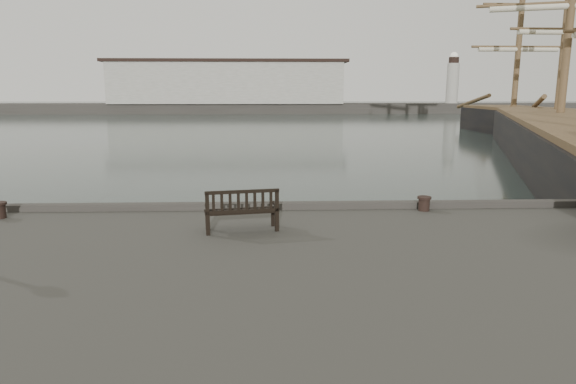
# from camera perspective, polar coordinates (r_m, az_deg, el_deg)

# --- Properties ---
(ground) EXTENTS (400.00, 400.00, 0.00)m
(ground) POSITION_cam_1_polar(r_m,az_deg,el_deg) (14.64, -3.83, -7.73)
(ground) COLOR black
(ground) RESTS_ON ground
(breakwater) EXTENTS (140.00, 9.50, 12.20)m
(breakwater) POSITION_cam_1_polar(r_m,az_deg,el_deg) (105.95, -4.89, 11.03)
(breakwater) COLOR #383530
(breakwater) RESTS_ON ground
(bench) EXTENTS (1.75, 0.86, 0.96)m
(bench) POSITION_cam_1_polar(r_m,az_deg,el_deg) (11.88, -5.17, -2.87)
(bench) COLOR black
(bench) RESTS_ON quay
(bollard_right) EXTENTS (0.43, 0.43, 0.39)m
(bollard_right) POSITION_cam_1_polar(r_m,az_deg,el_deg) (14.28, 14.88, -1.26)
(bollard_right) COLOR black
(bollard_right) RESTS_ON quay
(tall_ship_far) EXTENTS (7.18, 30.58, 26.10)m
(tall_ship_far) POSITION_cam_1_polar(r_m,az_deg,el_deg) (55.54, 27.56, 6.01)
(tall_ship_far) COLOR black
(tall_ship_far) RESTS_ON ground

